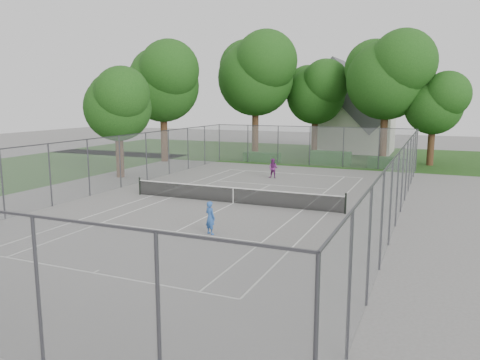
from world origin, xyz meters
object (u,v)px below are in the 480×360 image
at_px(house, 355,115).
at_px(girl_player, 210,218).
at_px(woman_player, 273,168).
at_px(tennis_net, 233,195).

bearing_deg(house, girl_player, -90.21).
distance_m(girl_player, woman_player, 15.47).
xyz_separation_m(girl_player, woman_player, (-2.35, 15.29, -0.00)).
relative_size(tennis_net, woman_player, 8.68).
xyz_separation_m(tennis_net, house, (1.72, 30.17, 3.69)).
bearing_deg(girl_player, house, -67.02).
distance_m(tennis_net, house, 30.45).
relative_size(tennis_net, girl_player, 8.65).
bearing_deg(girl_player, tennis_net, -52.19).
bearing_deg(woman_player, girl_player, -77.94).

